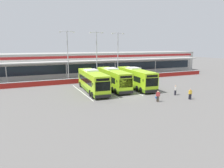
# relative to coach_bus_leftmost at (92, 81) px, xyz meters

# --- Properties ---
(ground_plane) EXTENTS (200.00, 200.00, 0.00)m
(ground_plane) POSITION_rel_coach_bus_leftmost_xyz_m (4.40, -5.65, -1.79)
(ground_plane) COLOR #605E5B
(terminal_building) EXTENTS (70.00, 13.00, 6.00)m
(terminal_building) POSITION_rel_coach_bus_leftmost_xyz_m (4.40, 21.26, 1.23)
(terminal_building) COLOR #B7B7B2
(terminal_building) RESTS_ON ground
(red_barrier_wall) EXTENTS (60.00, 0.40, 1.10)m
(red_barrier_wall) POSITION_rel_coach_bus_leftmost_xyz_m (4.40, 8.85, -1.23)
(red_barrier_wall) COLOR maroon
(red_barrier_wall) RESTS_ON ground
(coach_bus_leftmost) EXTENTS (3.52, 12.28, 3.78)m
(coach_bus_leftmost) POSITION_rel_coach_bus_leftmost_xyz_m (0.00, 0.00, 0.00)
(coach_bus_leftmost) COLOR #9ED11E
(coach_bus_leftmost) RESTS_ON ground
(coach_bus_left_centre) EXTENTS (3.52, 12.28, 3.78)m
(coach_bus_left_centre) POSITION_rel_coach_bus_leftmost_xyz_m (4.30, 0.90, 0.00)
(coach_bus_left_centre) COLOR #9ED11E
(coach_bus_left_centre) RESTS_ON ground
(coach_bus_centre) EXTENTS (3.52, 12.28, 3.78)m
(coach_bus_centre) POSITION_rel_coach_bus_leftmost_xyz_m (8.58, -0.03, 0.00)
(coach_bus_centre) COLOR #9ED11E
(coach_bus_centre) RESTS_ON ground
(bay_stripe_far_west) EXTENTS (0.14, 13.00, 0.01)m
(bay_stripe_far_west) POSITION_rel_coach_bus_leftmost_xyz_m (-1.90, 0.35, -1.78)
(bay_stripe_far_west) COLOR silver
(bay_stripe_far_west) RESTS_ON ground
(bay_stripe_west) EXTENTS (0.14, 13.00, 0.01)m
(bay_stripe_west) POSITION_rel_coach_bus_leftmost_xyz_m (2.30, 0.35, -1.78)
(bay_stripe_west) COLOR silver
(bay_stripe_west) RESTS_ON ground
(bay_stripe_mid_west) EXTENTS (0.14, 13.00, 0.01)m
(bay_stripe_mid_west) POSITION_rel_coach_bus_leftmost_xyz_m (6.50, 0.35, -1.78)
(bay_stripe_mid_west) COLOR silver
(bay_stripe_mid_west) RESTS_ON ground
(bay_stripe_centre) EXTENTS (0.14, 13.00, 0.01)m
(bay_stripe_centre) POSITION_rel_coach_bus_leftmost_xyz_m (10.70, 0.35, -1.78)
(bay_stripe_centre) COLOR silver
(bay_stripe_centre) RESTS_ON ground
(pedestrian_with_handbag) EXTENTS (0.64, 0.46, 1.62)m
(pedestrian_with_handbag) POSITION_rel_coach_bus_leftmost_xyz_m (6.42, -10.11, -0.93)
(pedestrian_with_handbag) COLOR #4C4238
(pedestrian_with_handbag) RESTS_ON ground
(pedestrian_in_dark_coat) EXTENTS (0.54, 0.36, 1.62)m
(pedestrian_in_dark_coat) POSITION_rel_coach_bus_leftmost_xyz_m (11.66, -10.96, -0.91)
(pedestrian_in_dark_coat) COLOR black
(pedestrian_in_dark_coat) RESTS_ON ground
(pedestrian_child) EXTENTS (0.42, 0.47, 1.62)m
(pedestrian_child) POSITION_rel_coach_bus_leftmost_xyz_m (11.47, -7.95, -0.91)
(pedestrian_child) COLOR black
(pedestrian_child) RESTS_ON ground
(lamp_post_west) EXTENTS (3.24, 0.28, 11.00)m
(lamp_post_west) POSITION_rel_coach_bus_leftmost_xyz_m (-1.99, 10.44, 4.50)
(lamp_post_west) COLOR #9E9EA3
(lamp_post_west) RESTS_ON ground
(lamp_post_centre) EXTENTS (3.24, 0.28, 11.00)m
(lamp_post_centre) POSITION_rel_coach_bus_leftmost_xyz_m (4.63, 10.70, 4.50)
(lamp_post_centre) COLOR #9E9EA3
(lamp_post_centre) RESTS_ON ground
(lamp_post_east) EXTENTS (3.24, 0.28, 11.00)m
(lamp_post_east) POSITION_rel_coach_bus_leftmost_xyz_m (10.34, 11.52, 4.50)
(lamp_post_east) COLOR #9E9EA3
(lamp_post_east) RESTS_ON ground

